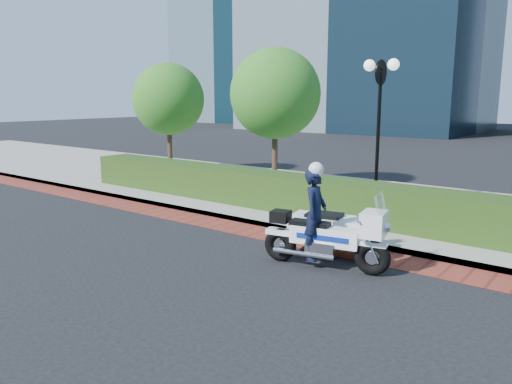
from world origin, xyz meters
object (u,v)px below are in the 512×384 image
Objects in this scene: tree_b at (275,94)px; police_motorcycle at (326,228)px; lamppost at (379,111)px; tree_a at (168,99)px.

tree_b reaches higher than police_motorcycle.
tree_b reaches higher than lamppost.
tree_b is (-4.50, 1.30, 0.48)m from lamppost.
tree_a reaches higher than lamppost.
tree_b is 1.89× the size of police_motorcycle.
tree_b reaches higher than tree_a.
lamppost is 10.09m from tree_a.
lamppost is at bearing -7.41° from tree_a.
tree_b is at bearing 121.51° from police_motorcycle.
tree_a is at bearing 140.32° from police_motorcycle.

